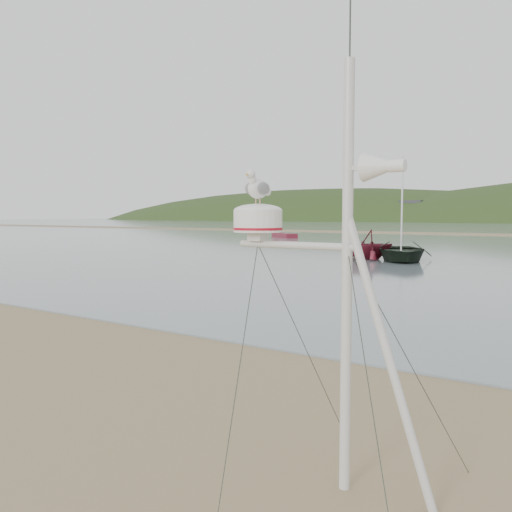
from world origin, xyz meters
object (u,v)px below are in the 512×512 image
Objects in this scene: boat_red at (367,231)px; dinghy_red_far at (280,235)px; boat_dark at (402,213)px; mast_rig at (338,367)px.

dinghy_red_far is at bearing 170.15° from boat_red.
boat_dark is at bearing -45.89° from dinghy_red_far.
boat_dark reaches higher than dinghy_red_far.
boat_dark reaches higher than mast_rig.
boat_dark is (-8.26, 24.80, 1.53)m from mast_rig.
boat_dark reaches higher than boat_red.
mast_rig is 26.19m from boat_dark.
dinghy_red_far is (-31.04, 48.30, -0.89)m from mast_rig.
boat_red is (-10.29, 24.85, 0.49)m from mast_rig.
boat_red reaches higher than dinghy_red_far.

